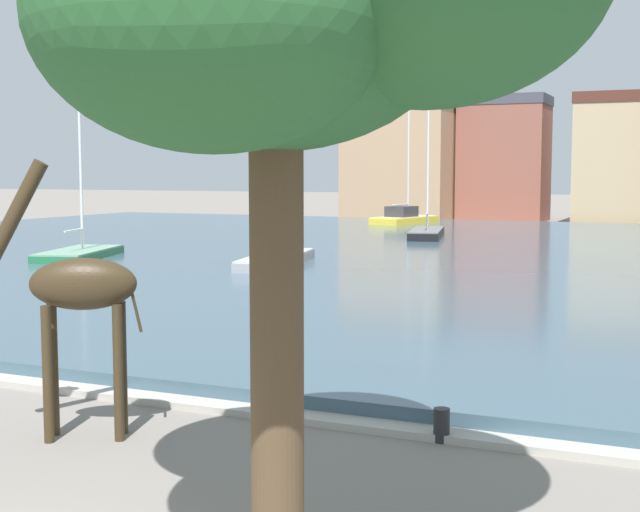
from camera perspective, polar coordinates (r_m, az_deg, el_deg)
name	(u,v)px	position (r m, az deg, el deg)	size (l,w,h in m)	color
harbor_water	(546,259)	(39.43, 14.43, -0.17)	(81.88, 52.28, 0.35)	#3D5666
quay_edge_coping	(272,414)	(14.39, -3.15, -10.17)	(81.88, 0.50, 0.12)	#ADA89E
giraffe_statue	(74,290)	(13.35, -15.65, -2.11)	(2.34, 1.52, 4.36)	#382B19
sailboat_black	(427,235)	(49.06, 6.98, 1.37)	(2.95, 6.87, 8.68)	black
sailboat_yellow	(408,220)	(61.89, 5.73, 2.33)	(3.56, 6.91, 9.68)	gold
sailboat_grey	(279,257)	(34.50, -2.68, -0.09)	(3.13, 7.36, 7.28)	#939399
sailboat_green	(84,256)	(38.61, -15.05, 0.02)	(3.60, 6.29, 7.88)	#236B42
shade_tree	(281,8)	(8.31, -2.54, 15.76)	(5.69, 5.04, 6.84)	brown
mooring_bollard	(442,425)	(13.20, 7.89, -10.81)	(0.24, 0.24, 0.50)	#232326
townhouse_tall_gabled	(403,160)	(71.94, 5.40, 6.24)	(8.49, 7.37, 9.80)	tan
townhouse_narrow_midrow	(504,159)	(72.41, 11.85, 6.21)	(6.84, 5.11, 9.95)	#8E5142
townhouse_wide_warehouse	(634,159)	(68.76, 19.71, 5.92)	(8.25, 6.44, 9.64)	tan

